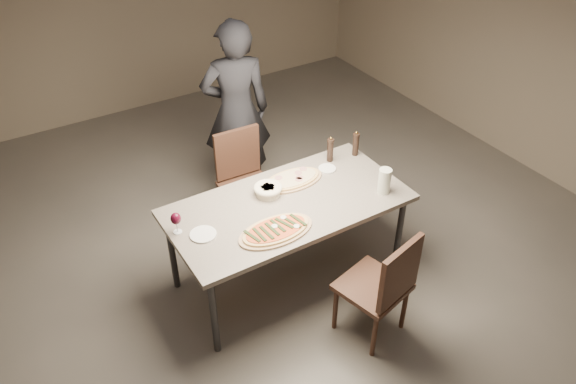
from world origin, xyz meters
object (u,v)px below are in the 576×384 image
zucchini_pizza (276,230)px  chair_far (244,176)px  ham_pizza (293,180)px  pepper_mill_left (330,150)px  chair_near (384,284)px  carafe (384,181)px  diner (236,111)px  bread_basket (268,190)px  dining_table (288,209)px

zucchini_pizza → chair_far: size_ratio=0.61×
zucchini_pizza → ham_pizza: bearing=31.4°
pepper_mill_left → chair_near: size_ratio=0.25×
carafe → diner: (-0.45, 1.55, 0.01)m
ham_pizza → chair_near: size_ratio=0.56×
bread_basket → carafe: (0.77, -0.43, 0.05)m
bread_basket → chair_far: 0.70m
dining_table → zucchini_pizza: 0.35m
carafe → chair_near: size_ratio=0.22×
dining_table → diner: bearing=79.3°
pepper_mill_left → diner: size_ratio=0.13×
chair_far → dining_table: bearing=89.7°
zucchini_pizza → chair_near: chair_near is taller
bread_basket → carafe: carafe is taller
pepper_mill_left → chair_near: pepper_mill_left is taller
bread_basket → chair_near: (0.32, -1.02, -0.29)m
ham_pizza → bread_basket: (-0.25, -0.05, 0.03)m
pepper_mill_left → diner: 1.05m
ham_pizza → pepper_mill_left: 0.44m
dining_table → chair_far: size_ratio=1.96×
pepper_mill_left → zucchini_pizza: bearing=-146.9°
ham_pizza → diner: bearing=75.7°
chair_near → diner: (0.00, 2.15, 0.35)m
zucchini_pizza → diner: (0.49, 1.53, 0.09)m
pepper_mill_left → carafe: (0.10, -0.57, -0.01)m
dining_table → chair_far: bearing=87.4°
diner → carafe: bearing=123.4°
carafe → zucchini_pizza: bearing=178.7°
bread_basket → pepper_mill_left: 0.69m
chair_far → diner: (0.21, 0.50, 0.34)m
carafe → chair_near: (-0.45, -0.59, -0.34)m
dining_table → pepper_mill_left: bearing=27.4°
dining_table → bread_basket: bread_basket is taller
pepper_mill_left → chair_far: 0.82m
dining_table → diner: diner is taller
chair_far → ham_pizza: bearing=106.0°
ham_pizza → bread_basket: 0.26m
dining_table → diner: size_ratio=1.05×
carafe → bread_basket: bearing=150.7°
pepper_mill_left → carafe: bearing=-80.4°
zucchini_pizza → diner: diner is taller
dining_table → diner: (0.24, 1.29, 0.17)m
ham_pizza → chair_near: 1.11m
dining_table → bread_basket: 0.21m
bread_basket → diner: bearing=74.2°
dining_table → ham_pizza: 0.29m
bread_basket → dining_table: bearing=-66.3°
zucchini_pizza → carafe: carafe is taller
bread_basket → carafe: 0.88m
dining_table → chair_near: size_ratio=1.97×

